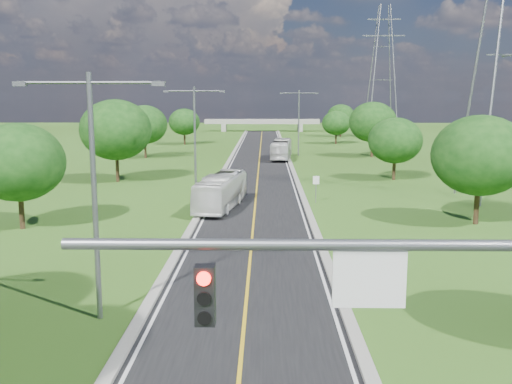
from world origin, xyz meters
TOP-DOWN VIEW (x-y plane):
  - ground at (0.00, 60.00)m, footprint 260.00×260.00m
  - road at (0.00, 66.00)m, footprint 8.00×150.00m
  - curb_left at (-4.25, 66.00)m, footprint 0.50×150.00m
  - curb_right at (4.25, 66.00)m, footprint 0.50×150.00m
  - signal_mast at (3.68, -1.00)m, footprint 8.54×0.33m
  - speed_limit_sign at (5.20, 37.98)m, footprint 0.55×0.09m
  - overpass at (0.00, 140.00)m, footprint 30.00×3.00m
  - streetlight_near_left at (-6.00, 12.00)m, footprint 5.90×0.25m
  - streetlight_mid_left at (-6.00, 45.00)m, footprint 5.90×0.25m
  - streetlight_far_right at (6.00, 78.00)m, footprint 5.90×0.25m
  - power_tower_far at (26.00, 115.00)m, footprint 9.00×6.40m
  - tree_lb at (-16.00, 28.00)m, footprint 6.30×6.30m
  - tree_lc at (-15.00, 50.00)m, footprint 7.56×7.56m
  - tree_ld at (-17.00, 74.00)m, footprint 6.72×6.72m
  - tree_le at (-14.50, 98.00)m, footprint 5.88×5.88m
  - tree_rb at (16.00, 30.00)m, footprint 6.72×6.72m
  - tree_rc at (15.00, 52.00)m, footprint 5.88×5.88m
  - tree_rd at (17.00, 76.00)m, footprint 7.14×7.14m
  - tree_re at (14.50, 100.00)m, footprint 5.46×5.46m
  - tree_rf at (18.00, 120.00)m, footprint 6.30×6.30m
  - bus_outbound at (3.20, 72.28)m, footprint 3.38×10.57m
  - bus_inbound at (-2.75, 35.40)m, footprint 3.86×10.20m

SIDE VIEW (x-z plane):
  - ground at x=0.00m, z-range 0.00..0.00m
  - road at x=0.00m, z-range 0.00..0.06m
  - curb_left at x=-4.25m, z-range 0.00..0.22m
  - curb_right at x=4.25m, z-range 0.00..0.22m
  - bus_inbound at x=-2.75m, z-range 0.06..2.83m
  - bus_outbound at x=3.20m, z-range 0.06..2.95m
  - speed_limit_sign at x=5.20m, z-range 0.40..2.80m
  - overpass at x=0.00m, z-range 0.81..4.01m
  - tree_re at x=14.50m, z-range 0.85..7.20m
  - tree_le at x=-14.50m, z-range 0.91..7.75m
  - tree_rc at x=15.00m, z-range 0.91..7.75m
  - tree_lb at x=-16.00m, z-range 0.98..8.31m
  - tree_rf at x=18.00m, z-range 0.98..8.31m
  - signal_mast at x=3.68m, z-range 1.31..8.51m
  - tree_ld at x=-17.00m, z-range 1.05..8.86m
  - tree_rb at x=16.00m, z-range 1.05..8.86m
  - tree_rd at x=17.00m, z-range 1.11..9.42m
  - tree_lc at x=-15.00m, z-range 1.18..9.97m
  - streetlight_near_left at x=-6.00m, z-range 0.94..10.94m
  - streetlight_mid_left at x=-6.00m, z-range 0.94..10.94m
  - streetlight_far_right at x=6.00m, z-range 0.94..10.94m
  - power_tower_far at x=26.00m, z-range 0.01..28.01m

